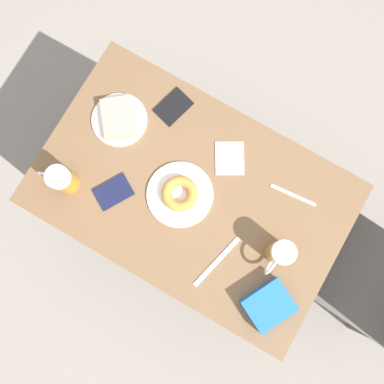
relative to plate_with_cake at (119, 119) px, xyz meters
The scene contains 12 objects.
ground_plane 0.82m from the plate_with_cake, 74.56° to the left, with size 8.00×8.00×0.00m, color gray.
table 0.38m from the plate_with_cake, 74.56° to the left, with size 0.69×1.10×0.71m.
plate_with_cake is the anchor object (origin of this frame).
plate_with_donut 0.35m from the plate_with_cake, 68.80° to the left, with size 0.24×0.24×0.05m.
beer_mug_left 0.30m from the plate_with_cake, ahead, with size 0.08×0.13×0.14m.
beer_mug_center 0.73m from the plate_with_cake, 79.03° to the left, with size 0.13×0.08×0.14m.
napkin_folded 0.42m from the plate_with_cake, 100.32° to the left, with size 0.16×0.15×0.00m.
fork 0.68m from the plate_with_cake, 96.07° to the left, with size 0.03×0.17×0.00m.
knife 0.62m from the plate_with_cake, 64.49° to the left, with size 0.22×0.07×0.00m.
passport_near_edge 0.20m from the plate_with_cake, 134.31° to the left, with size 0.14×0.12×0.01m.
passport_far_edge 0.26m from the plate_with_cake, 26.47° to the left, with size 0.15×0.14×0.01m.
blue_pouch 0.83m from the plate_with_cake, 68.52° to the left, with size 0.19×0.18×0.06m.
Camera 1 is at (0.18, 0.11, 2.21)m, focal length 40.00 mm.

